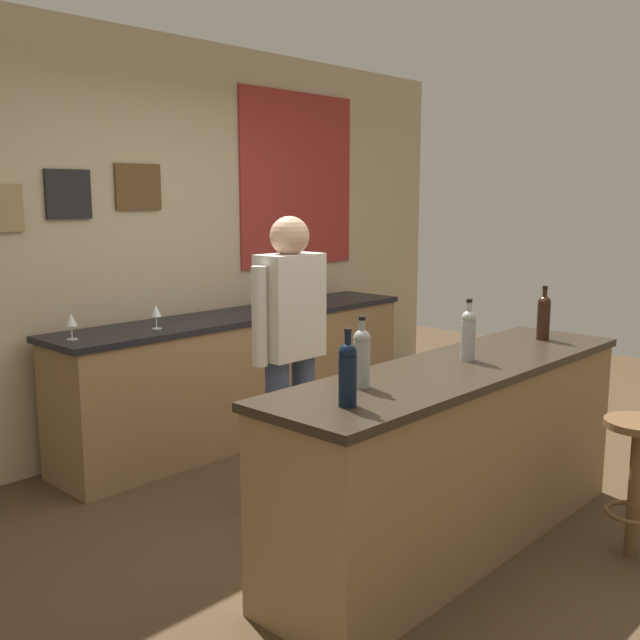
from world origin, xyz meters
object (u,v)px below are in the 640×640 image
object	(u,v)px
bar_stool	(636,465)
wine_bottle_a	(348,372)
wine_bottle_c	(468,333)
wine_bottle_b	(362,356)
wine_glass_a	(71,321)
wine_glass_b	(156,312)
bartender	(290,343)
wine_bottle_d	(544,316)
coffee_mug	(309,299)

from	to	relation	value
bar_stool	wine_bottle_a	xyz separation A→B (m)	(-1.38, 0.63, 0.60)
wine_bottle_a	wine_bottle_c	size ratio (longest dim) A/B	1.00
bar_stool	wine_bottle_b	world-z (taller)	wine_bottle_b
wine_bottle_b	wine_bottle_c	world-z (taller)	same
wine_glass_a	wine_glass_b	distance (m)	0.54
bar_stool	wine_bottle_a	distance (m)	1.63
bartender	wine_bottle_b	world-z (taller)	bartender
wine_bottle_a	wine_bottle_d	xyz separation A→B (m)	(1.76, 0.07, 0.00)
bartender	wine_bottle_d	size ratio (longest dim) A/B	5.29
wine_bottle_d	wine_glass_b	bearing A→B (deg)	122.25
wine_bottle_a	bartender	bearing A→B (deg)	56.40
wine_glass_a	wine_glass_b	bearing A→B (deg)	-6.86
wine_bottle_c	bartender	bearing A→B (deg)	112.54
bartender	coffee_mug	size ratio (longest dim) A/B	12.96
wine_bottle_b	wine_glass_b	bearing A→B (deg)	82.06
wine_bottle_a	coffee_mug	size ratio (longest dim) A/B	2.45
coffee_mug	wine_bottle_c	bearing A→B (deg)	-114.70
wine_bottle_c	wine_bottle_d	xyz separation A→B (m)	(0.75, -0.03, 0.00)
wine_bottle_d	wine_glass_b	size ratio (longest dim) A/B	1.97
wine_bottle_b	wine_bottle_d	world-z (taller)	same
bartender	wine_glass_a	distance (m)	1.31
wine_bottle_b	wine_glass_b	world-z (taller)	wine_bottle_b
wine_bottle_b	bar_stool	bearing A→B (deg)	-34.42
bar_stool	wine_bottle_a	size ratio (longest dim) A/B	2.22
wine_bottle_d	coffee_mug	world-z (taller)	wine_bottle_d
wine_bottle_a	wine_glass_a	bearing A→B (deg)	90.45
wine_bottle_b	wine_glass_b	size ratio (longest dim) A/B	1.97
wine_glass_b	coffee_mug	xyz separation A→B (m)	(1.39, 0.01, -0.06)
wine_bottle_c	coffee_mug	bearing A→B (deg)	65.30
wine_bottle_a	wine_glass_b	size ratio (longest dim) A/B	1.97
wine_glass_b	coffee_mug	size ratio (longest dim) A/B	1.24
bar_stool	wine_bottle_b	xyz separation A→B (m)	(-1.12, 0.77, 0.60)
wine_bottle_b	wine_bottle_d	xyz separation A→B (m)	(1.51, -0.07, 0.00)
coffee_mug	wine_bottle_a	bearing A→B (deg)	-132.99
bartender	wine_bottle_d	xyz separation A→B (m)	(1.12, -0.91, 0.12)
coffee_mug	wine_bottle_d	bearing A→B (deg)	-94.34
wine_bottle_d	wine_glass_b	world-z (taller)	wine_bottle_d
wine_glass_a	wine_bottle_b	bearing A→B (deg)	-82.13
wine_bottle_a	wine_bottle_b	bearing A→B (deg)	29.40
wine_bottle_c	wine_bottle_d	size ratio (longest dim) A/B	1.00
bartender	wine_glass_a	size ratio (longest dim) A/B	10.45
bartender	bar_stool	bearing A→B (deg)	-65.48
wine_bottle_b	wine_bottle_c	size ratio (longest dim) A/B	1.00
wine_glass_a	coffee_mug	size ratio (longest dim) A/B	1.24
wine_bottle_c	wine_bottle_d	bearing A→B (deg)	-1.95
bartender	wine_bottle_c	xyz separation A→B (m)	(0.37, -0.88, 0.12)
wine_bottle_c	wine_bottle_d	distance (m)	0.75
wine_bottle_a	wine_bottle_d	size ratio (longest dim) A/B	1.00
bartender	wine_bottle_b	size ratio (longest dim) A/B	5.29
bartender	bar_stool	size ratio (longest dim) A/B	2.38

